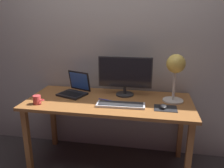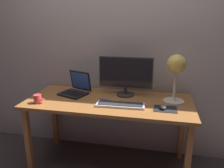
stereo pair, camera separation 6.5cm
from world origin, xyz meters
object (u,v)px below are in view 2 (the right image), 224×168
at_px(keyboard_main, 120,105).
at_px(pen, 105,100).
at_px(laptop, 77,87).
at_px(coffee_mug, 38,99).
at_px(mouse, 163,107).
at_px(desk_lamp, 176,68).
at_px(monitor, 126,74).

xyz_separation_m(keyboard_main, pen, (-0.17, 0.12, -0.01)).
bearing_deg(laptop, coffee_mug, -126.72).
bearing_deg(pen, laptop, 158.68).
bearing_deg(keyboard_main, mouse, 1.19).
bearing_deg(laptop, mouse, -15.39).
relative_size(desk_lamp, mouse, 4.73).
bearing_deg(monitor, laptop, -174.87).
bearing_deg(desk_lamp, laptop, 177.37).
bearing_deg(keyboard_main, coffee_mug, -173.48).
height_order(monitor, mouse, monitor).
bearing_deg(coffee_mug, pen, 19.08).
height_order(keyboard_main, mouse, mouse).
relative_size(monitor, desk_lamp, 1.20).
bearing_deg(keyboard_main, pen, 144.79).
bearing_deg(mouse, monitor, 142.45).
relative_size(keyboard_main, laptop, 1.33).
bearing_deg(monitor, coffee_mug, -153.21).
bearing_deg(laptop, pen, -21.32).
height_order(keyboard_main, pen, keyboard_main).
bearing_deg(laptop, desk_lamp, -2.63).
bearing_deg(keyboard_main, laptop, 153.70).
relative_size(keyboard_main, pen, 3.18).
bearing_deg(pen, mouse, -11.48).
distance_m(keyboard_main, coffee_mug, 0.78).
xyz_separation_m(keyboard_main, laptop, (-0.51, 0.25, 0.05)).
relative_size(desk_lamp, pen, 3.24).
bearing_deg(keyboard_main, monitor, 90.06).
xyz_separation_m(mouse, coffee_mug, (-1.15, -0.10, 0.02)).
distance_m(monitor, pen, 0.33).
bearing_deg(coffee_mug, laptop, 53.28).
bearing_deg(mouse, laptop, 164.61).
height_order(monitor, coffee_mug, monitor).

